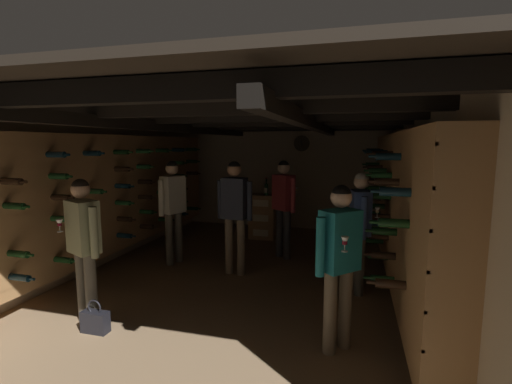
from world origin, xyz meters
The scene contains 11 objects.
ground_plane centered at (0.00, 0.00, 0.00)m, with size 8.40×8.40×0.00m, color #8C7051.
room_shell centered at (0.00, 0.27, 1.43)m, with size 4.72×6.52×2.41m.
wine_crate_stack centered at (-0.22, 2.10, 0.45)m, with size 0.52×0.35×0.90m.
display_bottle centered at (-0.14, 2.04, 1.04)m, with size 0.08×0.08×0.35m.
person_host_center centered at (-0.12, 0.02, 1.01)m, with size 0.54×0.25×1.67m.
person_guest_near_left centered at (-1.19, -1.80, 0.93)m, with size 0.50×0.34×1.56m.
person_guest_mid_left centered at (-1.22, 0.23, 1.00)m, with size 0.33×0.50×1.65m.
person_guest_near_right centered at (1.43, -1.64, 0.93)m, with size 0.40×0.45×1.56m.
person_guest_rear_center centered at (0.42, 0.96, 0.99)m, with size 0.46×0.38×1.65m.
person_guest_mid_right centered at (1.63, -0.20, 0.93)m, with size 0.37×0.53×1.56m.
handbag centered at (-0.97, -1.96, 0.12)m, with size 0.28×0.12×0.35m.
Camera 1 is at (1.54, -4.90, 1.93)m, focal length 25.44 mm.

